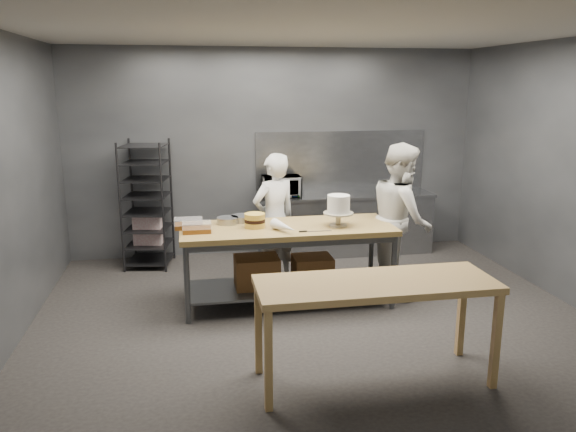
# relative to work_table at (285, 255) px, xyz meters

# --- Properties ---
(ground) EXTENTS (6.00, 6.00, 0.00)m
(ground) POSITION_rel_work_table_xyz_m (0.23, -0.41, -0.57)
(ground) COLOR black
(ground) RESTS_ON ground
(back_wall) EXTENTS (6.00, 0.04, 3.00)m
(back_wall) POSITION_rel_work_table_xyz_m (0.23, 2.09, 0.93)
(back_wall) COLOR #4C4F54
(back_wall) RESTS_ON ground
(work_table) EXTENTS (2.40, 0.90, 0.92)m
(work_table) POSITION_rel_work_table_xyz_m (0.00, 0.00, 0.00)
(work_table) COLOR olive
(work_table) RESTS_ON ground
(near_counter) EXTENTS (2.00, 0.70, 0.90)m
(near_counter) POSITION_rel_work_table_xyz_m (0.44, -1.88, 0.24)
(near_counter) COLOR olive
(near_counter) RESTS_ON ground
(back_counter) EXTENTS (2.60, 0.60, 0.90)m
(back_counter) POSITION_rel_work_table_xyz_m (1.23, 1.77, -0.12)
(back_counter) COLOR slate
(back_counter) RESTS_ON ground
(splashback_panel) EXTENTS (2.60, 0.02, 0.90)m
(splashback_panel) POSITION_rel_work_table_xyz_m (1.23, 2.07, 0.78)
(splashback_panel) COLOR slate
(splashback_panel) RESTS_ON back_counter
(speed_rack) EXTENTS (0.70, 0.74, 1.75)m
(speed_rack) POSITION_rel_work_table_xyz_m (-1.63, 1.69, 0.28)
(speed_rack) COLOR black
(speed_rack) RESTS_ON ground
(chef_behind) EXTENTS (0.72, 0.62, 1.67)m
(chef_behind) POSITION_rel_work_table_xyz_m (-0.01, 0.66, 0.26)
(chef_behind) COLOR silver
(chef_behind) RESTS_ON ground
(chef_right) EXTENTS (0.84, 1.00, 1.82)m
(chef_right) POSITION_rel_work_table_xyz_m (1.44, 0.12, 0.34)
(chef_right) COLOR silver
(chef_right) RESTS_ON ground
(microwave) EXTENTS (0.54, 0.37, 0.30)m
(microwave) POSITION_rel_work_table_xyz_m (0.26, 1.77, 0.48)
(microwave) COLOR black
(microwave) RESTS_ON back_counter
(frosted_cake_stand) EXTENTS (0.34, 0.34, 0.36)m
(frosted_cake_stand) POSITION_rel_work_table_xyz_m (0.60, -0.12, 0.57)
(frosted_cake_stand) COLOR #ACA389
(frosted_cake_stand) RESTS_ON work_table
(layer_cake) EXTENTS (0.23, 0.23, 0.16)m
(layer_cake) POSITION_rel_work_table_xyz_m (-0.34, -0.01, 0.43)
(layer_cake) COLOR gold
(layer_cake) RESTS_ON work_table
(cake_pans) EXTENTS (0.44, 0.33, 0.07)m
(cake_pans) POSITION_rel_work_table_xyz_m (-0.53, 0.25, 0.39)
(cake_pans) COLOR gray
(cake_pans) RESTS_ON work_table
(piping_bag) EXTENTS (0.28, 0.39, 0.12)m
(piping_bag) POSITION_rel_work_table_xyz_m (-0.05, -0.28, 0.41)
(piping_bag) COLOR silver
(piping_bag) RESTS_ON work_table
(offset_spatula) EXTENTS (0.36, 0.02, 0.02)m
(offset_spatula) POSITION_rel_work_table_xyz_m (0.24, -0.31, 0.35)
(offset_spatula) COLOR slate
(offset_spatula) RESTS_ON work_table
(pastry_clamshells) EXTENTS (0.40, 0.40, 0.11)m
(pastry_clamshells) POSITION_rel_work_table_xyz_m (-1.03, -0.01, 0.40)
(pastry_clamshells) COLOR #93541D
(pastry_clamshells) RESTS_ON work_table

